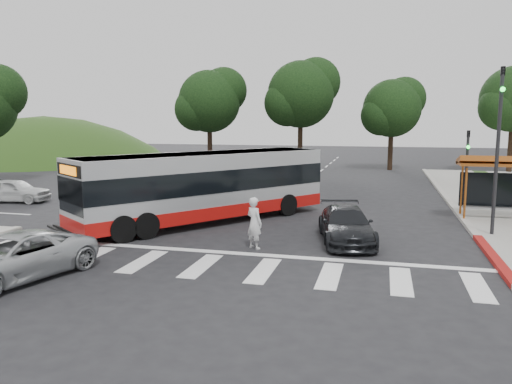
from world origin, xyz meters
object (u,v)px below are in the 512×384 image
(silver_suv_south, at_px, (13,257))
(transit_bus, at_px, (206,188))
(pedestrian, at_px, (254,223))
(dark_sedan, at_px, (346,225))

(silver_suv_south, bearing_deg, transit_bus, 90.63)
(pedestrian, relative_size, silver_suv_south, 0.39)
(transit_bus, distance_m, silver_suv_south, 9.46)
(dark_sedan, bearing_deg, transit_bus, 149.22)
(transit_bus, bearing_deg, pedestrian, -14.69)
(dark_sedan, height_order, silver_suv_south, silver_suv_south)
(silver_suv_south, bearing_deg, dark_sedan, 53.99)
(transit_bus, bearing_deg, silver_suv_south, -69.28)
(transit_bus, height_order, silver_suv_south, transit_bus)
(silver_suv_south, bearing_deg, pedestrian, 57.51)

